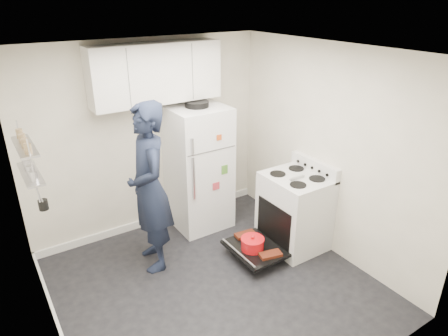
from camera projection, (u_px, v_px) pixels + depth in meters
room at (209, 188)px, 3.93m from camera, size 3.21×3.21×2.51m
electric_range at (294, 212)px, 4.97m from camera, size 0.66×0.76×1.10m
open_oven_door at (254, 246)px, 4.78m from camera, size 0.55×0.70×0.22m
refrigerator at (199, 168)px, 5.30m from camera, size 0.72×0.74×1.74m
upper_cabinets at (156, 73)px, 4.72m from camera, size 1.60×0.33×0.70m
wall_shelf_rack at (28, 160)px, 3.36m from camera, size 0.14×0.60×0.61m
person at (149, 189)px, 4.42m from camera, size 0.58×0.78×1.97m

